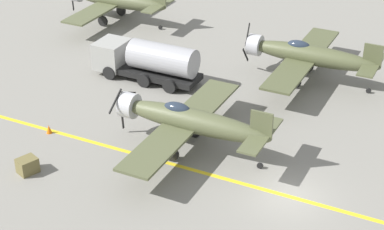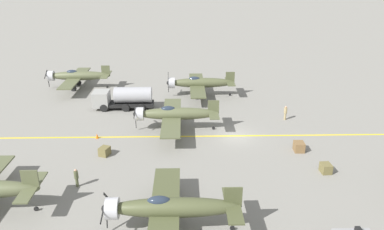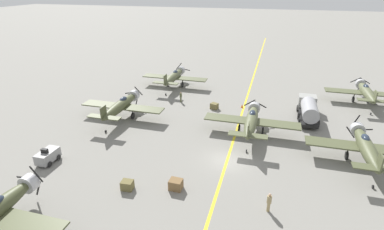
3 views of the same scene
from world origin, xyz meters
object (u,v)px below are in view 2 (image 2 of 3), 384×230
(airplane_mid_right, at_px, (199,83))
(supply_crate_outboard, at_px, (299,147))
(ground_crew_inspecting, at_px, (285,112))
(traffic_cone, at_px, (97,136))
(airplane_mid_left, at_px, (169,208))
(supply_crate_by_tanker, at_px, (105,151))
(ground_crew_walking, at_px, (76,177))
(airplane_mid_center, at_px, (175,114))
(supply_crate_mid_lane, at_px, (326,168))
(fuel_tanker, at_px, (123,98))
(airplane_far_right, at_px, (77,76))

(airplane_mid_right, bearing_deg, supply_crate_outboard, -163.97)
(ground_crew_inspecting, xyz_separation_m, traffic_cone, (-4.94, 22.43, -0.72))
(airplane_mid_left, height_order, ground_crew_inspecting, airplane_mid_left)
(supply_crate_by_tanker, xyz_separation_m, supply_crate_outboard, (0.47, -20.08, 0.05))
(airplane_mid_left, xyz_separation_m, airplane_mid_right, (30.37, -3.38, 0.00))
(ground_crew_walking, xyz_separation_m, supply_crate_by_tanker, (5.79, -1.28, -0.50))
(airplane_mid_right, relative_size, ground_crew_inspecting, 6.56)
(airplane_mid_center, relative_size, supply_crate_outboard, 10.01)
(supply_crate_outboard, height_order, traffic_cone, supply_crate_outboard)
(airplane_mid_center, xyz_separation_m, traffic_cone, (-2.12, 8.68, -1.74))
(supply_crate_by_tanker, xyz_separation_m, supply_crate_mid_lane, (-3.92, -21.33, 0.00))
(airplane_mid_right, relative_size, fuel_tanker, 1.50)
(airplane_far_right, bearing_deg, supply_crate_by_tanker, -165.08)
(airplane_far_right, relative_size, supply_crate_mid_lane, 11.16)
(airplane_far_right, relative_size, airplane_mid_center, 1.00)
(airplane_mid_left, relative_size, ground_crew_inspecting, 6.56)
(ground_crew_inspecting, relative_size, traffic_cone, 3.33)
(airplane_far_right, relative_size, airplane_mid_left, 1.00)
(airplane_mid_center, distance_m, traffic_cone, 9.10)
(airplane_mid_center, distance_m, supply_crate_outboard, 14.31)
(fuel_tanker, height_order, supply_crate_mid_lane, fuel_tanker)
(airplane_mid_right, bearing_deg, supply_crate_by_tanker, 138.30)
(ground_crew_walking, bearing_deg, supply_crate_by_tanker, -12.43)
(airplane_far_right, relative_size, ground_crew_inspecting, 6.56)
(airplane_far_right, distance_m, ground_crew_inspecting, 32.34)
(traffic_cone, bearing_deg, fuel_tanker, -9.59)
(airplane_far_right, bearing_deg, supply_crate_outboard, -133.47)
(airplane_mid_center, relative_size, supply_crate_mid_lane, 11.16)
(fuel_tanker, height_order, supply_crate_by_tanker, fuel_tanker)
(traffic_cone, bearing_deg, airplane_far_right, 20.30)
(airplane_mid_right, height_order, traffic_cone, airplane_mid_right)
(traffic_cone, bearing_deg, supply_crate_mid_lane, -109.16)
(ground_crew_inspecting, distance_m, supply_crate_outboard, 8.58)
(airplane_mid_right, bearing_deg, airplane_far_right, 65.27)
(airplane_far_right, bearing_deg, ground_crew_walking, -171.41)
(ground_crew_walking, bearing_deg, airplane_mid_center, -34.77)
(supply_crate_mid_lane, height_order, supply_crate_outboard, supply_crate_outboard)
(airplane_mid_center, distance_m, ground_crew_walking, 14.62)
(fuel_tanker, distance_m, supply_crate_mid_lane, 27.60)
(airplane_mid_center, bearing_deg, airplane_far_right, 38.19)
(airplane_mid_right, bearing_deg, airplane_mid_center, 152.34)
(fuel_tanker, bearing_deg, traffic_cone, 170.41)
(ground_crew_inspecting, bearing_deg, airplane_far_right, 65.05)
(ground_crew_inspecting, height_order, supply_crate_mid_lane, ground_crew_inspecting)
(airplane_mid_center, height_order, supply_crate_mid_lane, airplane_mid_center)
(ground_crew_inspecting, height_order, supply_crate_by_tanker, ground_crew_inspecting)
(airplane_mid_right, height_order, supply_crate_outboard, airplane_mid_right)
(airplane_mid_center, relative_size, supply_crate_by_tanker, 11.22)
(ground_crew_inspecting, height_order, traffic_cone, ground_crew_inspecting)
(supply_crate_by_tanker, bearing_deg, traffic_cone, 21.95)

